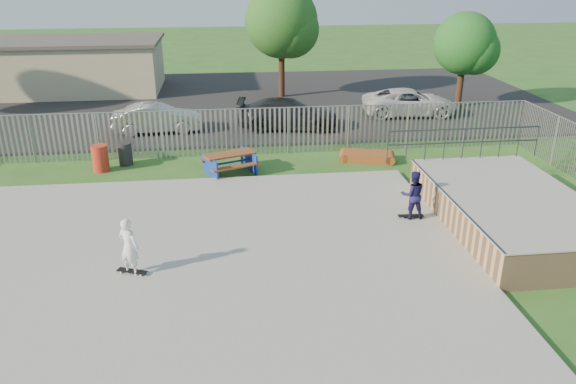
{
  "coord_description": "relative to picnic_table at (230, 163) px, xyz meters",
  "views": [
    {
      "loc": [
        0.9,
        -13.71,
        7.61
      ],
      "look_at": [
        2.77,
        2.0,
        1.1
      ],
      "focal_mm": 35.0,
      "sensor_mm": 36.0,
      "label": 1
    }
  ],
  "objects": [
    {
      "name": "skater_navy",
      "position": [
        5.55,
        -5.07,
        0.51
      ],
      "size": [
        0.78,
        0.62,
        1.55
      ],
      "primitive_type": "imported",
      "rotation": [
        0.0,
        0.0,
        3.1
      ],
      "color": "#191647",
      "rests_on": "concrete_slab"
    },
    {
      "name": "tree_mid",
      "position": [
        3.41,
        13.01,
        3.99
      ],
      "size": [
        4.24,
        4.24,
        6.53
      ],
      "color": "#3F2319",
      "rests_on": "ground"
    },
    {
      "name": "funbox",
      "position": [
        5.61,
        0.8,
        -0.23
      ],
      "size": [
        2.06,
        1.37,
        0.38
      ],
      "rotation": [
        0.0,
        0.0,
        -0.25
      ],
      "color": "brown",
      "rests_on": "ground"
    },
    {
      "name": "ground",
      "position": [
        -1.09,
        -6.82,
        -0.41
      ],
      "size": [
        120.0,
        120.0,
        0.0
      ],
      "primitive_type": "plane",
      "color": "#2F5B1F",
      "rests_on": "ground"
    },
    {
      "name": "car_silver",
      "position": [
        -3.31,
        6.04,
        0.29
      ],
      "size": [
        4.26,
        1.77,
        1.37
      ],
      "primitive_type": "imported",
      "rotation": [
        0.0,
        0.0,
        1.65
      ],
      "color": "#B2B2B7",
      "rests_on": "parking_lot"
    },
    {
      "name": "trash_bin_grey",
      "position": [
        -4.16,
        1.51,
        0.04
      ],
      "size": [
        0.54,
        0.54,
        0.91
      ],
      "primitive_type": "cylinder",
      "color": "black",
      "rests_on": "ground"
    },
    {
      "name": "quarter_pipe",
      "position": [
        8.41,
        -5.78,
        0.14
      ],
      "size": [
        5.5,
        7.05,
        2.19
      ],
      "color": "tan",
      "rests_on": "ground"
    },
    {
      "name": "fence",
      "position": [
        -0.09,
        -2.23,
        0.59
      ],
      "size": [
        26.04,
        16.02,
        2.0
      ],
      "color": "gray",
      "rests_on": "ground"
    },
    {
      "name": "skateboard_b",
      "position": [
        -2.7,
        -7.53,
        -0.23
      ],
      "size": [
        0.82,
        0.48,
        0.08
      ],
      "rotation": [
        0.0,
        0.0,
        -0.37
      ],
      "color": "black",
      "rests_on": "concrete_slab"
    },
    {
      "name": "car_dark",
      "position": [
        2.99,
        5.97,
        0.32
      ],
      "size": [
        5.17,
        2.64,
        1.44
      ],
      "primitive_type": "imported",
      "rotation": [
        0.0,
        0.0,
        1.44
      ],
      "color": "black",
      "rests_on": "parking_lot"
    },
    {
      "name": "car_white",
      "position": [
        9.69,
        7.79,
        0.3
      ],
      "size": [
        5.09,
        2.57,
        1.38
      ],
      "primitive_type": "imported",
      "rotation": [
        0.0,
        0.0,
        1.51
      ],
      "color": "silver",
      "rests_on": "parking_lot"
    },
    {
      "name": "skater_white",
      "position": [
        -2.7,
        -7.53,
        0.51
      ],
      "size": [
        0.68,
        0.61,
        1.55
      ],
      "primitive_type": "imported",
      "rotation": [
        0.0,
        0.0,
        2.6
      ],
      "color": "white",
      "rests_on": "concrete_slab"
    },
    {
      "name": "picnic_table",
      "position": [
        0.0,
        0.0,
        0.0
      ],
      "size": [
        2.36,
        2.17,
        0.81
      ],
      "rotation": [
        0.0,
        0.0,
        0.37
      ],
      "color": "brown",
      "rests_on": "ground"
    },
    {
      "name": "parking_lot",
      "position": [
        -1.09,
        12.18,
        -0.4
      ],
      "size": [
        40.0,
        18.0,
        0.02
      ],
      "primitive_type": "cube",
      "color": "black",
      "rests_on": "ground"
    },
    {
      "name": "building",
      "position": [
        -9.09,
        16.18,
        1.2
      ],
      "size": [
        10.4,
        6.4,
        3.2
      ],
      "color": "#B9AF8E",
      "rests_on": "ground"
    },
    {
      "name": "tree_right",
      "position": [
        13.02,
        9.3,
        3.07
      ],
      "size": [
        3.36,
        3.36,
        5.18
      ],
      "color": "#3E2719",
      "rests_on": "ground"
    },
    {
      "name": "skateboard_a",
      "position": [
        5.55,
        -5.07,
        -0.23
      ],
      "size": [
        0.81,
        0.23,
        0.08
      ],
      "rotation": [
        0.0,
        0.0,
        -0.04
      ],
      "color": "black",
      "rests_on": "concrete_slab"
    },
    {
      "name": "trash_bin_red",
      "position": [
        -5.01,
        0.88,
        0.11
      ],
      "size": [
        0.62,
        0.62,
        1.04
      ],
      "primitive_type": "cylinder",
      "color": "#B52B1B",
      "rests_on": "ground"
    },
    {
      "name": "concrete_slab",
      "position": [
        -1.09,
        -6.82,
        -0.34
      ],
      "size": [
        15.0,
        12.0,
        0.15
      ],
      "primitive_type": "cube",
      "color": "#969691",
      "rests_on": "ground"
    }
  ]
}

